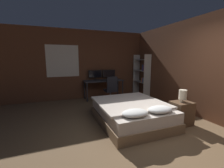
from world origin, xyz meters
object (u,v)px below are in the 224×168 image
computer_mouse (112,80)px  bookshelf (143,74)px  nightstand (181,113)px  bedside_lamp (183,95)px  office_chair (111,92)px  bed (131,112)px  keyboard (105,81)px  monitor_right (109,74)px  desk (104,82)px  monitor_left (95,74)px

computer_mouse → bookshelf: size_ratio=0.04×
nightstand → bedside_lamp: bedside_lamp is taller
office_chair → bed: bearing=-94.4°
bed → office_chair: bearing=85.6°
keyboard → bookshelf: size_ratio=0.23×
keyboard → computer_mouse: size_ratio=5.76×
nightstand → computer_mouse: computer_mouse is taller
monitor_right → keyboard: size_ratio=1.35×
keyboard → bookshelf: bearing=-3.0°
desk → office_chair: office_chair is taller
bed → desk: bearing=88.2°
desk → keyboard: (-0.00, -0.19, 0.10)m
computer_mouse → bed: bearing=-99.2°
monitor_right → bookshelf: size_ratio=0.31×
monitor_left → keyboard: size_ratio=1.35×
bedside_lamp → monitor_left: size_ratio=0.54×
nightstand → computer_mouse: size_ratio=8.06×
desk → bookshelf: (1.63, -0.28, 0.32)m
bed → bookshelf: bearing=52.3°
keyboard → computer_mouse: (0.29, 0.00, 0.01)m
monitor_left → computer_mouse: monitor_left is taller
office_chair → monitor_right: bearing=74.7°
bookshelf → bed: bearing=-127.7°
bed → bedside_lamp: size_ratio=6.56×
desk → computer_mouse: bearing=-33.2°
nightstand → bookshelf: 2.91m
bedside_lamp → monitor_right: bearing=102.2°
monitor_right → bed: bearing=-97.9°
desk → office_chair: size_ratio=1.61×
bedside_lamp → keyboard: bearing=109.2°
bed → office_chair: office_chair is taller
bedside_lamp → desk: (-0.99, 3.03, -0.09)m
computer_mouse → office_chair: size_ratio=0.07×
nightstand → bookshelf: bookshelf is taller
bedside_lamp → desk: size_ratio=0.19×
bed → desk: 2.52m
monitor_left → keyboard: bearing=-52.6°
desk → keyboard: bearing=-90.0°
nightstand → monitor_left: (-1.29, 3.22, 0.69)m
desk → monitor_right: monitor_right is taller
desk → monitor_left: (-0.29, 0.19, 0.32)m
bedside_lamp → desk: bedside_lamp is taller
bedside_lamp → computer_mouse: bedside_lamp is taller
desk → bookshelf: 1.68m
desk → bookshelf: size_ratio=0.88×
bed → office_chair: 1.84m
bedside_lamp → keyboard: 3.01m
bed → bookshelf: size_ratio=1.10×
monitor_left → office_chair: monitor_left is taller
bed → nightstand: 1.20m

